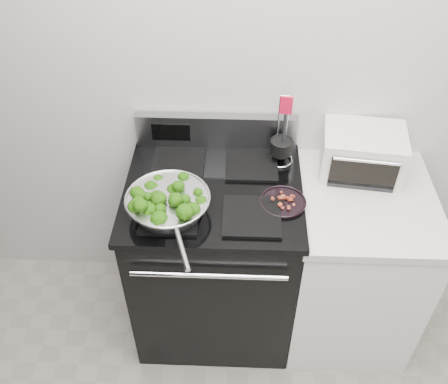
{
  "coord_description": "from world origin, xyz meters",
  "views": [
    {
      "loc": [
        -0.19,
        -0.21,
        2.43
      ],
      "look_at": [
        -0.25,
        1.36,
        0.98
      ],
      "focal_mm": 40.0,
      "sensor_mm": 36.0,
      "label": 1
    }
  ],
  "objects_px": {
    "bacon_plate": "(283,200)",
    "utensil_holder": "(281,150)",
    "gas_range": "(215,256)",
    "skillet": "(168,203)",
    "toaster_oven": "(362,152)"
  },
  "relations": [
    {
      "from": "skillet",
      "to": "toaster_oven",
      "type": "height_order",
      "value": "toaster_oven"
    },
    {
      "from": "utensil_holder",
      "to": "toaster_oven",
      "type": "relative_size",
      "value": 0.92
    },
    {
      "from": "toaster_oven",
      "to": "gas_range",
      "type": "bearing_deg",
      "value": -157.47
    },
    {
      "from": "skillet",
      "to": "bacon_plate",
      "type": "height_order",
      "value": "skillet"
    },
    {
      "from": "skillet",
      "to": "toaster_oven",
      "type": "relative_size",
      "value": 1.39
    },
    {
      "from": "skillet",
      "to": "toaster_oven",
      "type": "distance_m",
      "value": 0.92
    },
    {
      "from": "skillet",
      "to": "utensil_holder",
      "type": "bearing_deg",
      "value": 19.3
    },
    {
      "from": "skillet",
      "to": "utensil_holder",
      "type": "xyz_separation_m",
      "value": [
        0.48,
        0.36,
        0.01
      ]
    },
    {
      "from": "skillet",
      "to": "bacon_plate",
      "type": "relative_size",
      "value": 2.75
    },
    {
      "from": "bacon_plate",
      "to": "utensil_holder",
      "type": "height_order",
      "value": "utensil_holder"
    },
    {
      "from": "utensil_holder",
      "to": "gas_range",
      "type": "bearing_deg",
      "value": -138.73
    },
    {
      "from": "bacon_plate",
      "to": "utensil_holder",
      "type": "relative_size",
      "value": 0.55
    },
    {
      "from": "skillet",
      "to": "toaster_oven",
      "type": "bearing_deg",
      "value": 4.54
    },
    {
      "from": "gas_range",
      "to": "utensil_holder",
      "type": "bearing_deg",
      "value": 33.92
    },
    {
      "from": "gas_range",
      "to": "utensil_holder",
      "type": "xyz_separation_m",
      "value": [
        0.3,
        0.2,
        0.53
      ]
    }
  ]
}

